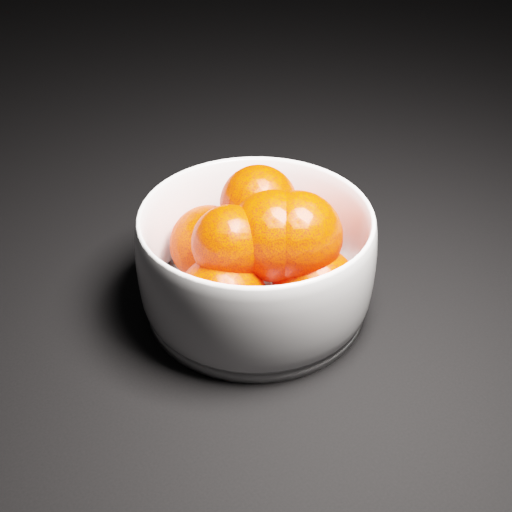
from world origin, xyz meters
TOP-DOWN VIEW (x-y plane):
  - bowl at (0.25, -0.25)m, footprint 0.20×0.20m
  - orange_pile at (0.25, -0.26)m, footprint 0.17×0.17m

SIDE VIEW (x-z plane):
  - bowl at x=0.25m, z-range 0.00..0.10m
  - orange_pile at x=0.25m, z-range 0.01..0.12m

